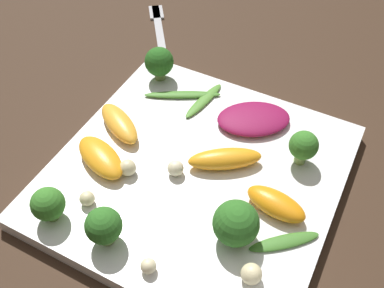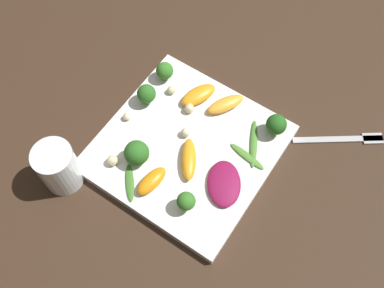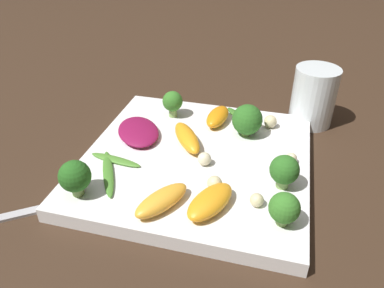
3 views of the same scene
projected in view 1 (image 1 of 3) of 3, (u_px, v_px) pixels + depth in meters
name	position (u px, v px, depth m)	size (l,w,h in m)	color
ground_plane	(196.00, 180.00, 0.48)	(2.40, 2.40, 0.00)	#382619
plate	(196.00, 175.00, 0.47)	(0.28, 0.28, 0.02)	white
fork	(159.00, 28.00, 0.66)	(0.14, 0.11, 0.01)	#B2B2B7
radicchio_leaf_0	(254.00, 119.00, 0.51)	(0.09, 0.10, 0.01)	maroon
orange_segment_0	(225.00, 159.00, 0.46)	(0.06, 0.08, 0.02)	orange
orange_segment_1	(101.00, 157.00, 0.46)	(0.06, 0.08, 0.02)	orange
orange_segment_2	(276.00, 204.00, 0.42)	(0.04, 0.06, 0.02)	orange
orange_segment_3	(119.00, 123.00, 0.50)	(0.06, 0.07, 0.02)	#FCAD33
broccoli_floret_0	(48.00, 204.00, 0.41)	(0.03, 0.03, 0.04)	#7A9E51
broccoli_floret_1	(159.00, 62.00, 0.54)	(0.04, 0.04, 0.04)	#7A9E51
broccoli_floret_2	(236.00, 224.00, 0.39)	(0.04, 0.04, 0.05)	#7A9E51
broccoli_floret_3	(104.00, 226.00, 0.39)	(0.03, 0.03, 0.04)	#84AD5B
broccoli_floret_4	(303.00, 146.00, 0.46)	(0.03, 0.03, 0.04)	#84AD5B
arugula_sprig_0	(204.00, 100.00, 0.53)	(0.07, 0.02, 0.00)	#518E33
arugula_sprig_1	(182.00, 95.00, 0.54)	(0.05, 0.09, 0.01)	#47842D
arugula_sprig_2	(284.00, 242.00, 0.41)	(0.06, 0.06, 0.00)	#3D7528
macadamia_nut_0	(148.00, 266.00, 0.39)	(0.01, 0.01, 0.01)	beige
macadamia_nut_1	(251.00, 274.00, 0.38)	(0.02, 0.02, 0.02)	beige
macadamia_nut_2	(175.00, 168.00, 0.46)	(0.02, 0.02, 0.02)	beige
macadamia_nut_3	(128.00, 168.00, 0.46)	(0.02, 0.02, 0.02)	beige
macadamia_nut_4	(87.00, 198.00, 0.43)	(0.02, 0.02, 0.02)	beige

